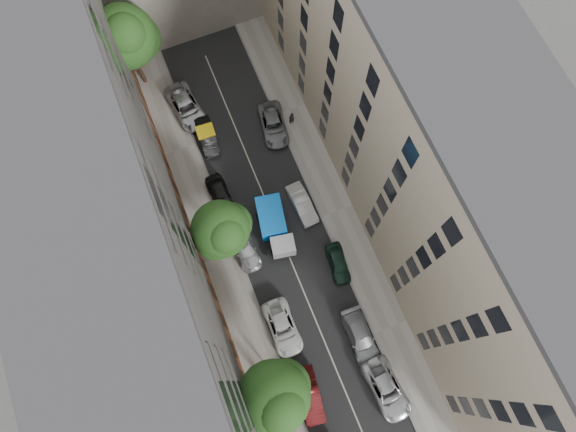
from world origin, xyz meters
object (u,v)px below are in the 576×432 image
pedestrian (292,118)px  car_right_4 (273,125)px  car_left_3 (245,248)px  tree_far (126,39)px  car_right_1 (360,337)px  car_right_3 (302,204)px  car_left_5 (207,136)px  tree_near (276,398)px  car_left_4 (221,196)px  car_right_2 (338,263)px  car_left_1 (310,395)px  car_left_2 (283,328)px  lamp_post (264,364)px  tree_mid (222,230)px  car_left_6 (186,107)px  car_right_0 (387,389)px  tarp_truck (275,226)px

pedestrian → car_right_4: bearing=-17.7°
car_left_3 → tree_far: 20.40m
car_right_1 → car_right_3: car_right_1 is taller
car_left_5 → car_right_1: 22.51m
car_left_3 → car_left_5: car_left_5 is taller
car_left_3 → tree_near: tree_near is taller
car_left_4 → car_right_1: car_left_4 is taller
car_right_1 → car_right_2: size_ratio=1.28×
car_left_1 → car_right_2: 10.97m
car_left_2 → tree_near: (-2.37, -4.74, 5.56)m
car_left_1 → lamp_post: 5.20m
car_left_2 → car_left_3: 7.53m
car_right_4 → tree_mid: 12.78m
car_left_3 → pedestrian: 12.98m
car_left_5 → car_left_6: (-0.80, 3.60, 0.07)m
car_left_5 → tree_far: 10.63m
lamp_post → car_right_1: bearing=-6.2°
tree_near → car_left_3: bearing=81.4°
car_right_3 → tree_near: bearing=-123.2°
car_left_3 → car_right_0: (6.35, -15.07, 0.08)m
car_left_1 → tree_near: size_ratio=0.50×
car_left_3 → car_right_4: (6.63, 10.00, 0.03)m
car_left_6 → car_left_1: bearing=-95.4°
car_left_6 → pedestrian: pedestrian is taller
car_left_2 → car_left_4: bearing=94.3°
car_left_1 → car_right_4: size_ratio=0.93×
tarp_truck → car_left_4: (-3.33, 4.56, -0.62)m
car_left_1 → car_left_4: 18.40m
car_left_5 → pedestrian: bearing=-6.0°
car_left_5 → car_left_6: car_left_6 is taller
pedestrian → car_left_4: bearing=14.5°
car_right_0 → lamp_post: 10.26m
car_left_6 → car_right_4: car_left_6 is taller
car_left_2 → lamp_post: bearing=-136.1°
car_left_2 → car_right_0: (5.83, -7.55, 0.05)m
car_right_4 → tree_mid: (-7.81, -9.18, 4.23)m
tarp_truck → car_left_1: bearing=-90.1°
car_left_3 → car_right_3: car_right_3 is taller
car_right_3 → car_right_0: bearing=-92.8°
tarp_truck → car_right_1: (3.07, -11.22, -0.65)m
car_left_1 → car_left_3: bearing=99.7°
car_left_4 → car_left_6: 9.62m
car_right_4 → tree_near: size_ratio=0.54×
pedestrian → car_right_3: bearing=60.3°
car_left_5 → car_right_0: size_ratio=0.80×
car_left_4 → car_right_2: 11.90m
car_left_5 → lamp_post: lamp_post is taller
car_left_6 → tree_far: size_ratio=0.56×
tree_mid → lamp_post: tree_mid is taller
car_left_6 → car_right_2: 20.41m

